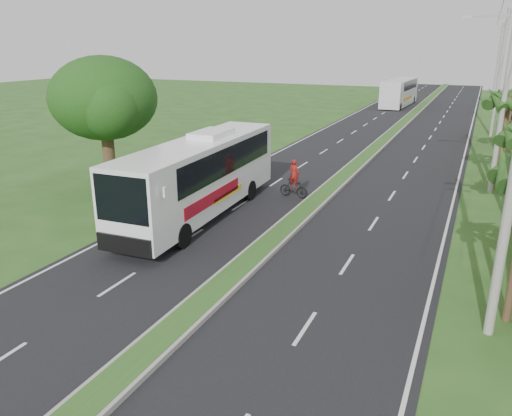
% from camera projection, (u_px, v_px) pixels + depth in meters
% --- Properties ---
extents(ground, '(180.00, 180.00, 0.00)m').
position_uv_depth(ground, '(203.00, 305.00, 16.28)').
color(ground, '#294E1C').
rests_on(ground, ground).
extents(road_asphalt, '(14.00, 160.00, 0.02)m').
position_uv_depth(road_asphalt, '(352.00, 170.00, 33.60)').
color(road_asphalt, black).
rests_on(road_asphalt, ground).
extents(median_strip, '(1.20, 160.00, 0.18)m').
position_uv_depth(median_strip, '(352.00, 169.00, 33.57)').
color(median_strip, gray).
rests_on(median_strip, ground).
extents(lane_edge_left, '(0.12, 160.00, 0.01)m').
position_uv_depth(lane_edge_left, '(261.00, 161.00, 36.21)').
color(lane_edge_left, silver).
rests_on(lane_edge_left, ground).
extents(lane_edge_right, '(0.12, 160.00, 0.01)m').
position_uv_depth(lane_edge_right, '(458.00, 181.00, 31.00)').
color(lane_edge_right, silver).
rests_on(lane_edge_right, ground).
extents(palm_verge_c, '(2.40, 2.40, 5.85)m').
position_uv_depth(palm_verge_c, '(509.00, 100.00, 27.71)').
color(palm_verge_c, '#473321').
rests_on(palm_verge_c, ground).
extents(palm_verge_d, '(2.40, 2.40, 5.25)m').
position_uv_depth(palm_verge_d, '(512.00, 96.00, 35.49)').
color(palm_verge_d, '#473321').
rests_on(palm_verge_d, ground).
extents(shade_tree, '(6.30, 6.00, 7.54)m').
position_uv_depth(shade_tree, '(103.00, 101.00, 28.10)').
color(shade_tree, '#473321').
rests_on(shade_tree, ground).
extents(utility_pole_b, '(3.20, 0.28, 12.00)m').
position_uv_depth(utility_pole_b, '(506.00, 80.00, 26.61)').
color(utility_pole_b, gray).
rests_on(utility_pole_b, ground).
extents(utility_pole_c, '(1.60, 0.28, 11.00)m').
position_uv_depth(utility_pole_c, '(500.00, 73.00, 44.11)').
color(utility_pole_c, gray).
rests_on(utility_pole_c, ground).
extents(utility_pole_d, '(1.60, 0.28, 10.50)m').
position_uv_depth(utility_pole_d, '(497.00, 67.00, 61.51)').
color(utility_pole_d, gray).
rests_on(utility_pole_d, ground).
extents(coach_bus_main, '(3.08, 12.55, 4.03)m').
position_uv_depth(coach_bus_main, '(201.00, 172.00, 24.09)').
color(coach_bus_main, white).
rests_on(coach_bus_main, ground).
extents(coach_bus_far, '(3.18, 12.19, 3.52)m').
position_uv_depth(coach_bus_far, '(400.00, 91.00, 67.59)').
color(coach_bus_far, silver).
rests_on(coach_bus_far, ground).
extents(motorcyclist, '(1.75, 0.70, 2.16)m').
position_uv_depth(motorcyclist, '(294.00, 184.00, 27.43)').
color(motorcyclist, black).
rests_on(motorcyclist, ground).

